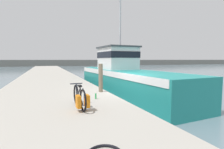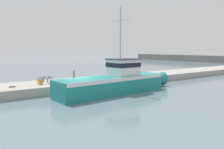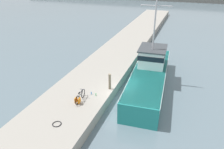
% 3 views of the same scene
% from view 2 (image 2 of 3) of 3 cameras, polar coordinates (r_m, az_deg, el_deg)
% --- Properties ---
extents(ground_plane, '(320.00, 320.00, 0.00)m').
position_cam_2_polar(ground_plane, '(22.42, -8.94, -5.13)').
color(ground_plane, slate).
extents(dock_pier, '(5.36, 80.00, 0.90)m').
position_cam_2_polar(dock_pier, '(25.45, -12.47, -2.79)').
color(dock_pier, '#A39E93').
rests_on(dock_pier, ground_plane).
extents(fishing_boat_main, '(3.76, 14.38, 8.80)m').
position_cam_2_polar(fishing_boat_main, '(22.74, 1.40, -1.61)').
color(fishing_boat_main, teal).
rests_on(fishing_boat_main, ground_plane).
extents(bicycle_touring, '(0.47, 1.78, 0.79)m').
position_cam_2_polar(bicycle_touring, '(23.75, -17.40, -1.61)').
color(bicycle_touring, black).
rests_on(bicycle_touring, dock_pier).
extents(mooring_post, '(0.22, 0.22, 1.44)m').
position_cam_2_polar(mooring_post, '(23.26, -9.92, -0.68)').
color(mooring_post, '#756651').
rests_on(mooring_post, dock_pier).
extents(hose_coil, '(0.62, 0.62, 0.05)m').
position_cam_2_polar(hose_coil, '(23.21, -24.61, -2.93)').
color(hose_coil, black).
rests_on(hose_coil, dock_pier).
extents(water_bottle_on_curb, '(0.06, 0.06, 0.24)m').
position_cam_2_polar(water_bottle_on_curb, '(23.37, -13.86, -2.23)').
color(water_bottle_on_curb, green).
rests_on(water_bottle_on_curb, dock_pier).
extents(water_bottle_by_bike, '(0.07, 0.07, 0.22)m').
position_cam_2_polar(water_bottle_by_bike, '(23.83, -14.05, -2.09)').
color(water_bottle_by_bike, blue).
rests_on(water_bottle_by_bike, dock_pier).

